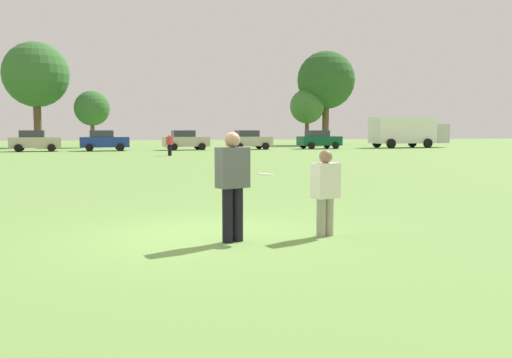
{
  "coord_description": "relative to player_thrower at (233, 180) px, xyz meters",
  "views": [
    {
      "loc": [
        -1.43,
        -9.01,
        1.79
      ],
      "look_at": [
        1.02,
        0.34,
        0.92
      ],
      "focal_mm": 37.69,
      "sensor_mm": 36.0,
      "label": 1
    }
  ],
  "objects": [
    {
      "name": "box_truck",
      "position": [
        28.14,
        42.6,
        0.75
      ],
      "size": [
        8.64,
        3.37,
        3.18
      ],
      "color": "white",
      "rests_on": "ground"
    },
    {
      "name": "player_thrower",
      "position": [
        0.0,
        0.0,
        0.0
      ],
      "size": [
        0.56,
        0.42,
        1.77
      ],
      "color": "black",
      "rests_on": "ground"
    },
    {
      "name": "tree_center_elm",
      "position": [
        21.36,
        54.9,
        3.78
      ],
      "size": [
        4.27,
        4.27,
        6.94
      ],
      "color": "brown",
      "rests_on": "ground"
    },
    {
      "name": "tree_west_maple",
      "position": [
        -4.09,
        51.55,
        3.14
      ],
      "size": [
        3.7,
        3.7,
        6.01
      ],
      "color": "brown",
      "rests_on": "ground"
    },
    {
      "name": "parked_car_mid_left",
      "position": [
        -8.5,
        41.43,
        -0.07
      ],
      "size": [
        4.31,
        2.43,
        1.82
      ],
      "color": "#B7AD99",
      "rests_on": "ground"
    },
    {
      "name": "bystander_sideline_watcher",
      "position": [
        1.97,
        30.29,
        -0.11
      ],
      "size": [
        0.47,
        0.49,
        1.58
      ],
      "color": "black",
      "rests_on": "ground"
    },
    {
      "name": "frisbee",
      "position": [
        0.57,
        0.1,
        0.08
      ],
      "size": [
        0.27,
        0.27,
        0.06
      ],
      "color": "white"
    },
    {
      "name": "tree_east_birch",
      "position": [
        23.91,
        55.08,
        7.04
      ],
      "size": [
        7.19,
        7.19,
        11.69
      ],
      "color": "brown",
      "rests_on": "ground"
    },
    {
      "name": "traffic_cone",
      "position": [
        2.15,
        10.05,
        -0.77
      ],
      "size": [
        0.32,
        0.32,
        0.48
      ],
      "color": "#D8590C",
      "rests_on": "ground"
    },
    {
      "name": "parked_car_far_right",
      "position": [
        17.77,
        41.61,
        -0.07
      ],
      "size": [
        4.31,
        2.43,
        1.82
      ],
      "color": "#0C4C2D",
      "rests_on": "ground"
    },
    {
      "name": "ground_plane",
      "position": [
        -0.38,
        0.63,
        -1.0
      ],
      "size": [
        189.48,
        189.48,
        0.0
      ],
      "primitive_type": "plane",
      "color": "#6B9347"
    },
    {
      "name": "player_defender",
      "position": [
        1.62,
        0.07,
        -0.18
      ],
      "size": [
        0.52,
        0.39,
        1.47
      ],
      "color": "gray",
      "rests_on": "ground"
    },
    {
      "name": "parked_car_near_right",
      "position": [
        10.61,
        41.6,
        -0.07
      ],
      "size": [
        4.31,
        2.43,
        1.82
      ],
      "color": "#B7AD99",
      "rests_on": "ground"
    },
    {
      "name": "parked_car_mid_right",
      "position": [
        4.53,
        41.65,
        -0.07
      ],
      "size": [
        4.31,
        2.43,
        1.82
      ],
      "color": "#B7AD99",
      "rests_on": "ground"
    },
    {
      "name": "tree_west_oak",
      "position": [
        -9.75,
        53.27,
        6.67
      ],
      "size": [
        6.86,
        6.86,
        11.15
      ],
      "color": "brown",
      "rests_on": "ground"
    },
    {
      "name": "parked_car_center",
      "position": [
        -2.77,
        41.22,
        -0.07
      ],
      "size": [
        4.31,
        2.43,
        1.82
      ],
      "color": "navy",
      "rests_on": "ground"
    }
  ]
}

